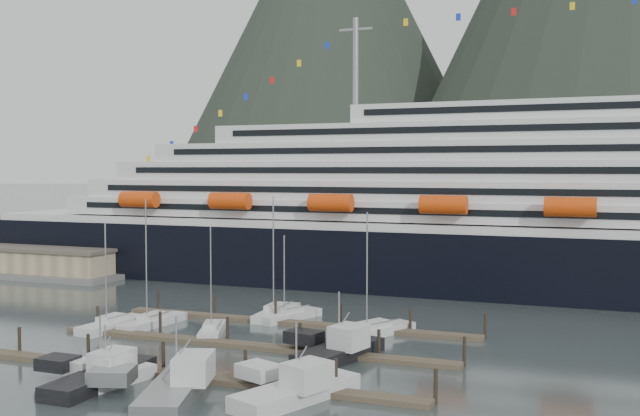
# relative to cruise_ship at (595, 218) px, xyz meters

# --- Properties ---
(ground) EXTENTS (1600.00, 1600.00, 0.00)m
(ground) POSITION_rel_cruise_ship_xyz_m (-30.03, -54.94, -12.04)
(ground) COLOR #455251
(ground) RESTS_ON ground
(cruise_ship) EXTENTS (210.00, 30.40, 50.30)m
(cruise_ship) POSITION_rel_cruise_ship_xyz_m (0.00, 0.00, 0.00)
(cruise_ship) COLOR black
(cruise_ship) RESTS_ON ground
(warehouse) EXTENTS (46.00, 20.00, 5.80)m
(warehouse) POSITION_rel_cruise_ship_xyz_m (-102.03, -12.94, -9.79)
(warehouse) COLOR #595956
(warehouse) RESTS_ON ground
(dock_near) EXTENTS (48.18, 2.28, 3.20)m
(dock_near) POSITION_rel_cruise_ship_xyz_m (-34.95, -64.89, -11.73)
(dock_near) COLOR #4E3F32
(dock_near) RESTS_ON ground
(dock_mid) EXTENTS (48.18, 2.28, 3.20)m
(dock_mid) POSITION_rel_cruise_ship_xyz_m (-34.95, -51.89, -11.73)
(dock_mid) COLOR #4E3F32
(dock_mid) RESTS_ON ground
(dock_far) EXTENTS (48.18, 2.28, 3.20)m
(dock_far) POSITION_rel_cruise_ship_xyz_m (-34.95, -38.89, -11.73)
(dock_far) COLOR #4E3F32
(dock_far) RESTS_ON ground
(sailboat_a) EXTENTS (3.70, 10.37, 13.84)m
(sailboat_a) POSITION_rel_cruise_ship_xyz_m (-54.90, -49.53, -11.60)
(sailboat_a) COLOR silver
(sailboat_a) RESTS_ON ground
(sailboat_b) EXTENTS (3.80, 10.89, 16.60)m
(sailboat_b) POSITION_rel_cruise_ship_xyz_m (-51.30, -46.15, -11.59)
(sailboat_b) COLOR silver
(sailboat_b) RESTS_ON ground
(sailboat_c) EXTENTS (5.76, 9.29, 13.44)m
(sailboat_c) POSITION_rel_cruise_ship_xyz_m (-41.98, -47.40, -11.62)
(sailboat_c) COLOR silver
(sailboat_c) RESTS_ON ground
(sailboat_e) EXTENTS (3.58, 11.34, 16.81)m
(sailboat_e) POSITION_rel_cruise_ship_xyz_m (-39.22, -34.95, -11.58)
(sailboat_e) COLOR silver
(sailboat_e) RESTS_ON ground
(sailboat_f) EXTENTS (6.07, 10.11, 11.72)m
(sailboat_f) POSITION_rel_cruise_ship_xyz_m (-36.85, -36.02, -11.62)
(sailboat_f) COLOR silver
(sailboat_f) RESTS_ON ground
(sailboat_g) EXTENTS (7.92, 11.80, 15.34)m
(sailboat_g) POSITION_rel_cruise_ship_xyz_m (-23.66, -41.02, -11.60)
(sailboat_g) COLOR silver
(sailboat_g) RESTS_ON ground
(trawler_a) EXTENTS (9.23, 12.85, 7.06)m
(trawler_a) POSITION_rel_cruise_ship_xyz_m (-41.04, -69.75, -11.14)
(trawler_a) COLOR black
(trawler_a) RESTS_ON ground
(trawler_b) EXTENTS (7.91, 10.16, 6.26)m
(trawler_b) POSITION_rel_cruise_ship_xyz_m (-40.29, -69.92, -11.21)
(trawler_b) COLOR silver
(trawler_b) RESTS_ON ground
(trawler_c) EXTENTS (11.97, 15.58, 7.75)m
(trawler_c) POSITION_rel_cruise_ship_xyz_m (-32.81, -70.00, -11.08)
(trawler_c) COLOR #95989B
(trawler_c) RESTS_ON ground
(trawler_d) EXTENTS (10.68, 13.11, 7.53)m
(trawler_d) POSITION_rel_cruise_ship_xyz_m (-22.47, -67.31, -11.10)
(trawler_d) COLOR silver
(trawler_d) RESTS_ON ground
(trawler_e) EXTENTS (9.93, 12.64, 7.86)m
(trawler_e) POSITION_rel_cruise_ship_xyz_m (-23.83, -52.97, -11.07)
(trawler_e) COLOR black
(trawler_e) RESTS_ON ground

